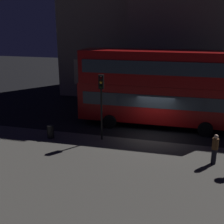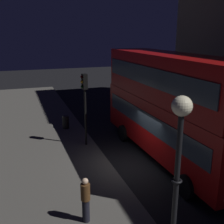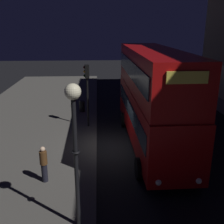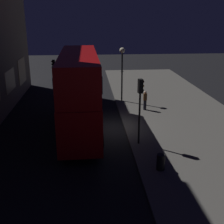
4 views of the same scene
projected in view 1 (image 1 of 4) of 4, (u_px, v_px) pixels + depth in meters
name	position (u px, v px, depth m)	size (l,w,h in m)	color
ground_plane	(153.00, 137.00, 18.92)	(80.00, 80.00, 0.00)	black
sidewalk_slab	(138.00, 180.00, 13.57)	(44.00, 9.64, 0.12)	#4C4944
building_with_clock	(128.00, 10.00, 29.49)	(12.55, 8.40, 17.11)	tan
double_decker_bus	(154.00, 85.00, 20.10)	(10.85, 2.94, 5.47)	#9E0C0C
traffic_light_near_kerb	(101.00, 94.00, 17.32)	(0.36, 0.38, 4.17)	black
pedestrian	(215.00, 149.00, 14.79)	(0.33, 0.33, 1.67)	black
litter_bin	(50.00, 132.00, 18.34)	(0.44, 0.44, 0.86)	black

